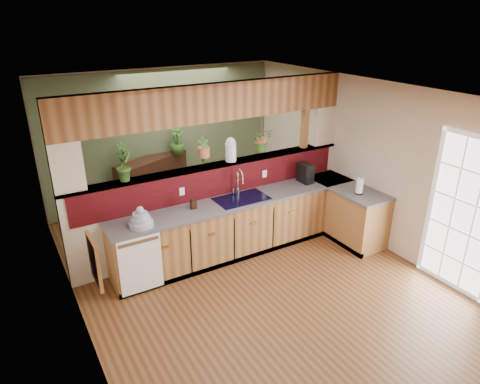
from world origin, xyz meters
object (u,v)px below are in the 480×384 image
shelving_console (153,183)px  faucet (239,181)px  coffee_maker (306,174)px  paper_towel (360,186)px  glass_jar (231,149)px  soap_dispenser (193,203)px  dish_stack (141,220)px

shelving_console → faucet: bearing=-96.8°
faucet → coffee_maker: 1.23m
paper_towel → glass_jar: 2.08m
faucet → shelving_console: faucet is taller
faucet → glass_jar: glass_jar is taller
soap_dispenser → shelving_console: 2.29m
paper_towel → soap_dispenser: bearing=161.7°
faucet → paper_towel: size_ratio=1.56×
faucet → coffee_maker: size_ratio=1.34×
coffee_maker → faucet: bearing=176.0°
faucet → dish_stack: bearing=-171.0°
soap_dispenser → paper_towel: 2.59m
paper_towel → faucet: bearing=150.5°
paper_towel → shelving_console: (-2.31, 3.04, -0.52)m
faucet → glass_jar: bearing=94.1°
coffee_maker → glass_jar: (-1.24, 0.33, 0.53)m
faucet → coffee_maker: faucet is taller
soap_dispenser → shelving_console: bearing=86.0°
shelving_console → coffee_maker: bearing=-74.1°
glass_jar → dish_stack: bearing=-163.8°
glass_jar → soap_dispenser: bearing=-158.0°
faucet → shelving_console: size_ratio=0.28×
dish_stack → paper_towel: bearing=-11.4°
glass_jar → faucet: bearing=-85.9°
soap_dispenser → paper_towel: bearing=-18.3°
paper_towel → shelving_console: 3.85m
faucet → shelving_console: bearing=107.6°
dish_stack → soap_dispenser: bearing=10.3°
soap_dispenser → coffee_maker: size_ratio=0.58×
faucet → glass_jar: (-0.02, 0.22, 0.45)m
soap_dispenser → coffee_maker: 2.05m
glass_jar → shelving_console: size_ratio=0.25×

